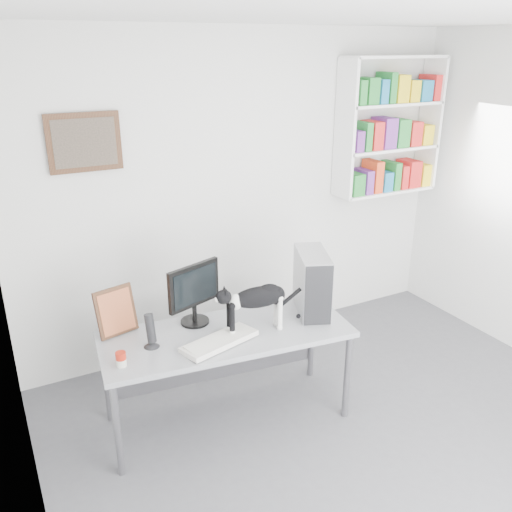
% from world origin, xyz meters
% --- Properties ---
extents(room, '(4.01, 4.01, 2.70)m').
position_xyz_m(room, '(0.00, 0.00, 1.35)').
color(room, '#4A4A4E').
rests_on(room, ground).
extents(bookshelf, '(1.03, 0.28, 1.24)m').
position_xyz_m(bookshelf, '(1.40, 1.85, 1.85)').
color(bookshelf, white).
rests_on(bookshelf, room).
extents(wall_art, '(0.52, 0.04, 0.42)m').
position_xyz_m(wall_art, '(-1.30, 1.97, 1.90)').
color(wall_art, '#472D17').
rests_on(wall_art, room).
extents(desk, '(1.78, 0.86, 0.71)m').
position_xyz_m(desk, '(-0.69, 0.95, 0.36)').
color(desk, gray).
rests_on(desk, room).
extents(monitor, '(0.47, 0.33, 0.45)m').
position_xyz_m(monitor, '(-0.83, 1.17, 0.94)').
color(monitor, black).
rests_on(monitor, desk).
extents(keyboard, '(0.56, 0.33, 0.04)m').
position_xyz_m(keyboard, '(-0.79, 0.83, 0.73)').
color(keyboard, silver).
rests_on(keyboard, desk).
extents(pc_tower, '(0.36, 0.50, 0.46)m').
position_xyz_m(pc_tower, '(0.00, 0.95, 0.94)').
color(pc_tower, '#BBBBC0').
rests_on(pc_tower, desk).
extents(speaker, '(0.13, 0.13, 0.24)m').
position_xyz_m(speaker, '(-1.20, 1.00, 0.83)').
color(speaker, black).
rests_on(speaker, desk).
extents(leaning_print, '(0.29, 0.17, 0.34)m').
position_xyz_m(leaning_print, '(-1.35, 1.28, 0.88)').
color(leaning_print, '#472D17').
rests_on(leaning_print, desk).
extents(soup_can, '(0.07, 0.07, 0.10)m').
position_xyz_m(soup_can, '(-1.43, 0.87, 0.76)').
color(soup_can, '#A81E0E').
rests_on(soup_can, desk).
extents(cat, '(0.57, 0.22, 0.34)m').
position_xyz_m(cat, '(-0.50, 0.87, 0.88)').
color(cat, black).
rests_on(cat, desk).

